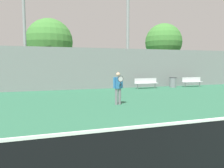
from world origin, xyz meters
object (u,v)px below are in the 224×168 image
bench_courtside_near (192,81)px  trash_bin (173,82)px  light_pole_center_back (24,24)px  bench_courtside_far (146,82)px  light_pole_far_right (128,10)px  tennis_player (118,87)px  tree_green_tall (49,42)px  tree_green_broad (163,42)px

bench_courtside_near → trash_bin: (-2.00, 0.10, -0.10)m
light_pole_center_back → bench_courtside_far: bearing=-7.5°
bench_courtside_far → trash_bin: bearing=2.1°
trash_bin → light_pole_far_right: bearing=164.2°
tennis_player → trash_bin: 10.07m
bench_courtside_near → trash_bin: trash_bin is taller
tree_green_tall → light_pole_far_right: bearing=-37.0°
bench_courtside_near → bench_courtside_far: (-4.77, 0.00, 0.00)m
bench_courtside_near → light_pole_center_back: size_ratio=0.24×
tennis_player → tree_green_broad: tree_green_broad is taller
tennis_player → trash_bin: tennis_player is taller
tree_green_broad → light_pole_far_right: bearing=-144.5°
bench_courtside_far → light_pole_center_back: bearing=172.5°
tennis_player → bench_courtside_near: size_ratio=0.83×
bench_courtside_near → light_pole_center_back: 15.30m
bench_courtside_far → trash_bin: trash_bin is taller
bench_courtside_far → tree_green_tall: 10.56m
bench_courtside_far → tree_green_broad: size_ratio=0.31×
tree_green_broad → bench_courtside_far: bearing=-131.7°
light_pole_far_right → tree_green_broad: light_pole_far_right is taller
light_pole_far_right → tree_green_tall: size_ratio=1.80×
tennis_player → bench_courtside_near: bearing=26.2°
tennis_player → tree_green_tall: tree_green_tall is taller
tree_green_tall → tree_green_broad: (12.95, -0.30, 0.40)m
light_pole_far_right → tree_green_tall: bearing=143.0°
tennis_player → bench_courtside_near: 11.60m
trash_bin → tree_green_broad: tree_green_broad is taller
tennis_player → tree_green_tall: (-2.84, 12.55, 3.35)m
tennis_player → light_pole_far_right: size_ratio=0.14×
bench_courtside_near → trash_bin: bearing=177.0°
light_pole_center_back → tree_green_broad: light_pole_center_back is taller
light_pole_far_right → tree_green_broad: 8.21m
tree_green_broad → trash_bin: bearing=-113.0°
tennis_player → trash_bin: bearing=33.0°
tennis_player → tree_green_broad: (10.11, 12.26, 3.75)m
trash_bin → tree_green_broad: size_ratio=0.13×
tree_green_tall → tennis_player: bearing=-77.2°
tennis_player → light_pole_far_right: (3.66, 7.65, 5.86)m
light_pole_center_back → tree_green_broad: bearing=17.0°
tennis_player → light_pole_center_back: (-4.86, 7.69, 4.22)m
tennis_player → bench_courtside_far: tennis_player is taller
tree_green_broad → light_pole_center_back: bearing=-163.0°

